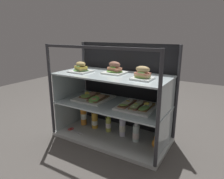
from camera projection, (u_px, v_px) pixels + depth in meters
ground_plane at (112, 138)px, 2.09m from camera, size 6.00×6.00×0.02m
case_base_deck at (112, 136)px, 2.08m from camera, size 1.13×0.56×0.03m
case_frame at (121, 87)px, 2.10m from camera, size 1.13×0.56×0.94m
riser_lower_tier at (112, 120)px, 2.04m from camera, size 1.07×0.50×0.32m
shelf_lower_glass at (112, 105)px, 1.99m from camera, size 1.09×0.51×0.01m
riser_upper_tier at (112, 90)px, 1.95m from camera, size 1.07×0.50×0.28m
shelf_upper_glass at (112, 75)px, 1.91m from camera, size 1.09×0.51×0.01m
plated_roll_sandwich_mid_right at (81, 68)px, 2.02m from camera, size 0.20×0.20×0.10m
plated_roll_sandwich_center at (115, 69)px, 1.95m from camera, size 0.20×0.20×0.12m
plated_roll_sandwich_left_of_center at (142, 74)px, 1.70m from camera, size 0.17×0.17×0.11m
open_sandwich_tray_near_right_corner at (94, 97)px, 2.13m from camera, size 0.34×0.36×0.06m
open_sandwich_tray_far_left at (137, 106)px, 1.88m from camera, size 0.34×0.36×0.06m
juice_bottle_front_left_end at (84, 116)px, 2.29m from camera, size 0.07×0.07×0.24m
juice_bottle_back_right at (95, 120)px, 2.21m from camera, size 0.07×0.07×0.22m
juice_bottle_back_center at (108, 124)px, 2.13m from camera, size 0.06×0.06×0.21m
juice_bottle_back_left at (122, 127)px, 2.04m from camera, size 0.06×0.06×0.23m
juice_bottle_near_post at (136, 133)px, 1.94m from camera, size 0.06×0.06×0.22m
orange_fruit_beside_bottles at (158, 139)px, 1.93m from camera, size 0.08×0.08×0.08m
orange_fruit_near_left_post at (156, 144)px, 1.83m from camera, size 0.08×0.08×0.08m
kitchen_scissors at (73, 130)px, 2.18m from camera, size 0.21×0.10×0.01m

